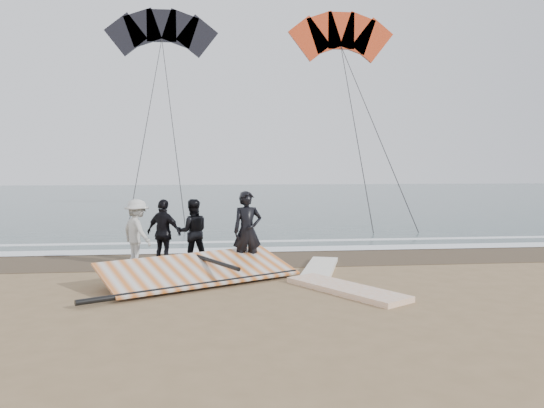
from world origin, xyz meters
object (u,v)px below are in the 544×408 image
at_px(board_cream, 320,268).
at_px(sail_rig, 197,272).
at_px(man_main, 247,231).
at_px(board_white, 346,289).

height_order(board_cream, sail_rig, sail_rig).
distance_m(man_main, board_cream, 2.00).
xyz_separation_m(board_white, sail_rig, (-3.00, 1.32, 0.14)).
bearing_deg(board_cream, sail_rig, -144.64).
height_order(board_white, sail_rig, sail_rig).
xyz_separation_m(board_cream, sail_rig, (-2.94, -0.94, 0.15)).
relative_size(man_main, board_cream, 0.78).
xyz_separation_m(man_main, board_white, (1.83, -2.33, -0.91)).
xyz_separation_m(board_white, board_cream, (-0.06, 2.26, -0.00)).
relative_size(board_white, board_cream, 1.12).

